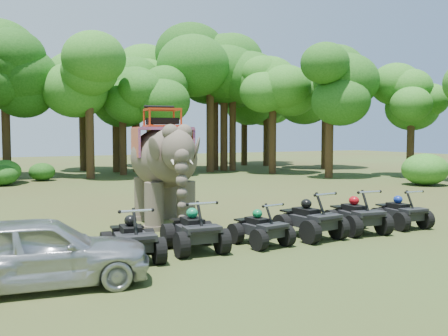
{
  "coord_description": "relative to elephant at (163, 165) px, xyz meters",
  "views": [
    {
      "loc": [
        -7.39,
        -12.98,
        3.02
      ],
      "look_at": [
        0.0,
        1.2,
        1.9
      ],
      "focal_mm": 40.0,
      "sensor_mm": 36.0,
      "label": 1
    }
  ],
  "objects": [
    {
      "name": "atv_5",
      "position": [
        6.56,
        -4.11,
        -1.35
      ],
      "size": [
        1.31,
        1.73,
        1.23
      ],
      "primitive_type": null,
      "rotation": [
        0.0,
        0.0,
        -0.06
      ],
      "color": "black",
      "rests_on": "ground"
    },
    {
      "name": "atv_3",
      "position": [
        2.94,
        -4.09,
        -1.28
      ],
      "size": [
        1.53,
        1.98,
        1.37
      ],
      "primitive_type": null,
      "rotation": [
        0.0,
        0.0,
        0.1
      ],
      "color": "black",
      "rests_on": "ground"
    },
    {
      "name": "tree_27",
      "position": [
        -3.33,
        20.81,
        2.27
      ],
      "size": [
        5.92,
        5.92,
        8.46
      ],
      "primitive_type": null,
      "color": "#195114",
      "rests_on": "ground"
    },
    {
      "name": "tree_35",
      "position": [
        6.1,
        22.13,
        2.14
      ],
      "size": [
        5.75,
        5.75,
        8.22
      ],
      "primitive_type": null,
      "color": "#195114",
      "rests_on": "ground"
    },
    {
      "name": "parked_car",
      "position": [
        -4.58,
        -5.42,
        -1.25
      ],
      "size": [
        4.38,
        2.25,
        1.43
      ],
      "primitive_type": "imported",
      "rotation": [
        0.0,
        0.0,
        1.43
      ],
      "color": "#B4B6BB",
      "rests_on": "ground"
    },
    {
      "name": "tree_4",
      "position": [
        15.94,
        10.89,
        2.0
      ],
      "size": [
        5.55,
        5.55,
        7.93
      ],
      "primitive_type": null,
      "color": "#195114",
      "rests_on": "ground"
    },
    {
      "name": "tree_43",
      "position": [
        2.64,
        25.21,
        2.71
      ],
      "size": [
        6.55,
        6.55,
        9.35
      ],
      "primitive_type": null,
      "color": "#195114",
      "rests_on": "ground"
    },
    {
      "name": "tree_40",
      "position": [
        18.97,
        23.57,
        2.15
      ],
      "size": [
        5.77,
        5.77,
        8.24
      ],
      "primitive_type": null,
      "color": "#195114",
      "rests_on": "ground"
    },
    {
      "name": "atv_1",
      "position": [
        -0.67,
        -4.0,
        -1.29
      ],
      "size": [
        1.46,
        1.91,
        1.34
      ],
      "primitive_type": null,
      "rotation": [
        0.0,
        0.0,
        -0.08
      ],
      "color": "black",
      "rests_on": "ground"
    },
    {
      "name": "atv_2",
      "position": [
        1.2,
        -4.2,
        -1.38
      ],
      "size": [
        1.35,
        1.72,
        1.18
      ],
      "primitive_type": null,
      "rotation": [
        0.0,
        0.0,
        0.13
      ],
      "color": "black",
      "rests_on": "ground"
    },
    {
      "name": "tree_37",
      "position": [
        21.19,
        17.78,
        2.48
      ],
      "size": [
        6.23,
        6.23,
        8.9
      ],
      "primitive_type": null,
      "color": "#195114",
      "rests_on": "ground"
    },
    {
      "name": "tree_32",
      "position": [
        17.57,
        25.22,
        2.77
      ],
      "size": [
        6.63,
        6.63,
        9.47
      ],
      "primitive_type": null,
      "color": "#195114",
      "rests_on": "ground"
    },
    {
      "name": "tree_29",
      "position": [
        13.41,
        19.86,
        2.05
      ],
      "size": [
        5.62,
        5.62,
        8.03
      ],
      "primitive_type": null,
      "color": "#195114",
      "rests_on": "ground"
    },
    {
      "name": "tree_34",
      "position": [
        12.81,
        20.22,
        3.06
      ],
      "size": [
        7.04,
        7.04,
        10.06
      ],
      "primitive_type": null,
      "color": "#195114",
      "rests_on": "ground"
    },
    {
      "name": "tree_41",
      "position": [
        12.36,
        20.98,
        3.22
      ],
      "size": [
        7.26,
        7.26,
        10.38
      ],
      "primitive_type": null,
      "color": "#195114",
      "rests_on": "ground"
    },
    {
      "name": "tree_33",
      "position": [
        21.41,
        18.13,
        2.47
      ],
      "size": [
        6.21,
        6.21,
        8.88
      ],
      "primitive_type": null,
      "color": "#195114",
      "rests_on": "ground"
    },
    {
      "name": "atv_4",
      "position": [
        4.69,
        -4.12,
        -1.29
      ],
      "size": [
        1.54,
        1.97,
        1.35
      ],
      "primitive_type": null,
      "rotation": [
        0.0,
        0.0,
        -0.12
      ],
      "color": "black",
      "rests_on": "ground"
    },
    {
      "name": "tree_3",
      "position": [
        14.57,
        15.74,
        1.98
      ],
      "size": [
        5.53,
        5.53,
        7.89
      ],
      "primitive_type": null,
      "color": "#195114",
      "rests_on": "ground"
    },
    {
      "name": "tree_42",
      "position": [
        4.6,
        22.55,
        2.14
      ],
      "size": [
        5.75,
        5.75,
        8.22
      ],
      "primitive_type": null,
      "color": "#195114",
      "rests_on": "ground"
    },
    {
      "name": "tree_1",
      "position": [
        5.82,
        18.12,
        1.43
      ],
      "size": [
        4.76,
        4.76,
        6.8
      ],
      "primitive_type": null,
      "color": "#195114",
      "rests_on": "ground"
    },
    {
      "name": "tree_31",
      "position": [
        7.65,
        27.39,
        2.96
      ],
      "size": [
        6.89,
        6.89,
        9.84
      ],
      "primitive_type": null,
      "color": "#195114",
      "rests_on": "ground"
    },
    {
      "name": "tree_0",
      "position": [
        1.56,
        17.81,
        2.17
      ],
      "size": [
        5.79,
        5.79,
        8.27
      ],
      "primitive_type": null,
      "color": "#195114",
      "rests_on": "ground"
    },
    {
      "name": "tree_30",
      "position": [
        21.23,
        26.94,
        1.83
      ],
      "size": [
        5.31,
        5.31,
        7.59
      ],
      "primitive_type": null,
      "color": "#195114",
      "rests_on": "ground"
    },
    {
      "name": "tree_2",
      "position": [
        11.2,
        19.45,
        3.0
      ],
      "size": [
        6.95,
        6.95,
        9.93
      ],
      "primitive_type": null,
      "color": "#195114",
      "rests_on": "ground"
    },
    {
      "name": "atv_0",
      "position": [
        -2.38,
        -4.19,
        -1.31
      ],
      "size": [
        1.47,
        1.9,
        1.31
      ],
      "primitive_type": null,
      "rotation": [
        0.0,
        0.0,
        -0.11
      ],
      "color": "black",
      "rests_on": "ground"
    },
    {
      "name": "ground",
      "position": [
        1.56,
        -2.58,
        -1.97
      ],
      "size": [
        110.0,
        110.0,
        0.0
      ],
      "primitive_type": "plane",
      "color": "#47381E",
      "rests_on": "ground"
    },
    {
      "name": "tree_5",
      "position": [
        21.55,
        9.05,
        1.48
      ],
      "size": [
        4.83,
        4.83,
        6.9
      ],
      "primitive_type": null,
      "color": "#195114",
      "rests_on": "ground"
    },
    {
      "name": "elephant",
      "position": [
        0.0,
        0.0,
        0.0
      ],
      "size": [
        2.71,
        4.93,
        3.93
      ],
      "primitive_type": null,
      "rotation": [
        0.0,
        0.0,
        -0.14
      ],
      "color": "brown",
      "rests_on": "ground"
    },
    {
      "name": "tree_36",
      "position": [
        4.34,
        19.76,
        1.68
      ],
      "size": [
        5.11,
        5.11,
        7.3
      ],
      "primitive_type": null,
      "color": "#195114",
      "rests_on": "ground"
    }
  ]
}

